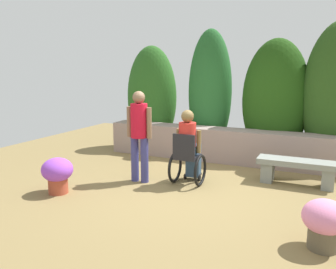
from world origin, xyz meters
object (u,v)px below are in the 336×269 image
object	(u,v)px
person_in_wheelchair	(188,150)
person_standing_companion	(139,130)
flower_pot_terracotta_by_wall	(57,173)
flower_pot_purple_near	(325,222)
stone_bench	(297,168)

from	to	relation	value
person_in_wheelchair	person_standing_companion	xyz separation A→B (m)	(-0.84, -0.26, 0.32)
flower_pot_terracotta_by_wall	person_standing_companion	bearing A→B (deg)	49.95
flower_pot_purple_near	person_standing_companion	bearing A→B (deg)	157.73
flower_pot_purple_near	flower_pot_terracotta_by_wall	bearing A→B (deg)	177.62
person_in_wheelchair	person_standing_companion	size ratio (longest dim) A/B	0.81
flower_pot_terracotta_by_wall	stone_bench	bearing A→B (deg)	30.84
flower_pot_purple_near	stone_bench	bearing A→B (deg)	102.10
person_standing_companion	flower_pot_purple_near	bearing A→B (deg)	-36.00
person_in_wheelchair	flower_pot_purple_near	bearing A→B (deg)	-44.69
stone_bench	person_standing_companion	distance (m)	2.87
flower_pot_purple_near	flower_pot_terracotta_by_wall	size ratio (longest dim) A/B	0.98
stone_bench	flower_pot_terracotta_by_wall	size ratio (longest dim) A/B	2.29
flower_pot_purple_near	flower_pot_terracotta_by_wall	world-z (taller)	flower_pot_terracotta_by_wall
flower_pot_purple_near	flower_pot_terracotta_by_wall	distance (m)	4.03
stone_bench	flower_pot_purple_near	xyz separation A→B (m)	(0.49, -2.28, 0.03)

